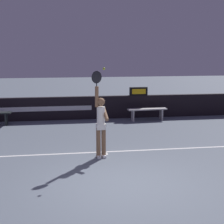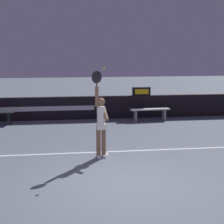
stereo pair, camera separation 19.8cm
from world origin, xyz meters
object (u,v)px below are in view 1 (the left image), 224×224
at_px(tennis_ball, 104,69).
at_px(courtside_bench_far, 147,111).
at_px(speed_display, 138,91).
at_px(tennis_player, 101,122).

height_order(tennis_ball, courtside_bench_far, tennis_ball).
xyz_separation_m(speed_display, tennis_ball, (-2.29, -5.79, 1.33)).
height_order(speed_display, tennis_ball, tennis_ball).
relative_size(tennis_player, courtside_bench_far, 1.43).
xyz_separation_m(tennis_player, courtside_bench_far, (2.58, 4.84, -0.62)).
distance_m(speed_display, tennis_player, 6.01).
height_order(speed_display, courtside_bench_far, speed_display).
bearing_deg(courtside_bench_far, tennis_ball, -116.27).
relative_size(speed_display, courtside_bench_far, 0.46).
bearing_deg(speed_display, courtside_bench_far, -71.02).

